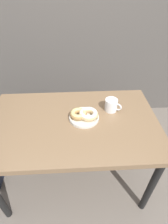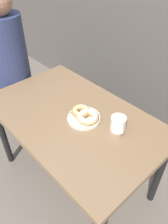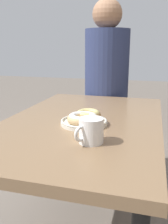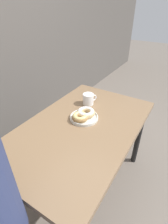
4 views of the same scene
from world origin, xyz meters
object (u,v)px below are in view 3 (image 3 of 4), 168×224
(dining_table, at_px, (84,134))
(person_figure, at_px, (107,87))
(coffee_mug, at_px, (91,130))
(donut_plate, at_px, (85,118))

(dining_table, height_order, person_figure, person_figure)
(coffee_mug, bearing_deg, dining_table, -159.31)
(dining_table, distance_m, person_figure, 0.80)
(donut_plate, bearing_deg, person_figure, -175.85)
(person_figure, bearing_deg, donut_plate, 4.15)
(donut_plate, distance_m, coffee_mug, 0.22)
(dining_table, height_order, donut_plate, donut_plate)
(coffee_mug, bearing_deg, person_figure, -172.42)
(dining_table, relative_size, person_figure, 0.87)
(coffee_mug, bearing_deg, donut_plate, -158.84)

